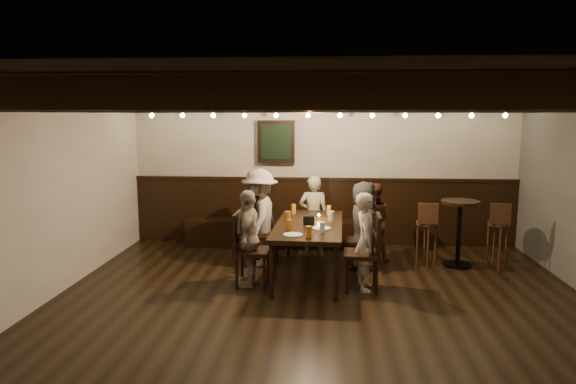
# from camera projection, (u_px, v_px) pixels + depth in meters

# --- Properties ---
(room) EXTENTS (7.00, 7.00, 7.00)m
(room) POSITION_uv_depth(u_px,v_px,m) (303.00, 192.00, 7.52)
(room) COLOR black
(room) RESTS_ON ground
(dining_table) EXTENTS (0.95, 2.01, 0.74)m
(dining_table) POSITION_uv_depth(u_px,v_px,m) (309.00, 228.00, 6.96)
(dining_table) COLOR black
(dining_table) RESTS_ON floor
(chair_left_near) EXTENTS (0.45, 0.45, 0.95)m
(chair_left_near) POSITION_uv_depth(u_px,v_px,m) (262.00, 246.00, 7.54)
(chair_left_near) COLOR black
(chair_left_near) RESTS_ON floor
(chair_left_far) EXTENTS (0.45, 0.45, 0.96)m
(chair_left_far) POSITION_uv_depth(u_px,v_px,m) (251.00, 263.00, 6.66)
(chair_left_far) COLOR black
(chair_left_far) RESTS_ON floor
(chair_right_near) EXTENTS (0.40, 0.40, 0.85)m
(chair_right_near) POSITION_uv_depth(u_px,v_px,m) (361.00, 251.00, 7.39)
(chair_right_near) COLOR black
(chair_right_near) RESTS_ON floor
(chair_right_far) EXTENTS (0.46, 0.46, 0.97)m
(chair_right_far) POSITION_uv_depth(u_px,v_px,m) (363.00, 267.00, 6.50)
(chair_right_far) COLOR black
(chair_right_far) RESTS_ON floor
(person_bench_left) EXTENTS (0.64, 0.43, 1.29)m
(person_bench_left) POSITION_uv_depth(u_px,v_px,m) (255.00, 216.00, 7.95)
(person_bench_left) COLOR #242426
(person_bench_left) RESTS_ON floor
(person_bench_centre) EXTENTS (0.47, 0.32, 1.28)m
(person_bench_centre) POSITION_uv_depth(u_px,v_px,m) (314.00, 216.00, 8.00)
(person_bench_centre) COLOR gray
(person_bench_centre) RESTS_ON floor
(person_bench_right) EXTENTS (0.59, 0.47, 1.19)m
(person_bench_right) POSITION_uv_depth(u_px,v_px,m) (372.00, 222.00, 7.76)
(person_bench_right) COLOR brown
(person_bench_right) RESTS_ON floor
(person_left_near) EXTENTS (0.56, 0.94, 1.43)m
(person_left_near) POSITION_uv_depth(u_px,v_px,m) (260.00, 218.00, 7.48)
(person_left_near) COLOR gray
(person_left_near) RESTS_ON floor
(person_left_far) EXTENTS (0.33, 0.75, 1.26)m
(person_left_far) POSITION_uv_depth(u_px,v_px,m) (249.00, 238.00, 6.61)
(person_left_far) COLOR #A19481
(person_left_far) RESTS_ON floor
(person_right_near) EXTENTS (0.42, 0.63, 1.27)m
(person_right_near) POSITION_uv_depth(u_px,v_px,m) (363.00, 225.00, 7.33)
(person_right_near) COLOR #28282A
(person_right_near) RESTS_ON floor
(person_right_far) EXTENTS (0.31, 0.46, 1.25)m
(person_right_far) POSITION_uv_depth(u_px,v_px,m) (366.00, 242.00, 6.45)
(person_right_far) COLOR #B7A89B
(person_right_far) RESTS_ON floor
(pint_a) EXTENTS (0.07, 0.07, 0.14)m
(pint_a) POSITION_uv_depth(u_px,v_px,m) (294.00, 209.00, 7.66)
(pint_a) COLOR #BF7219
(pint_a) RESTS_ON dining_table
(pint_b) EXTENTS (0.07, 0.07, 0.14)m
(pint_b) POSITION_uv_depth(u_px,v_px,m) (329.00, 210.00, 7.55)
(pint_b) COLOR #BF7219
(pint_b) RESTS_ON dining_table
(pint_c) EXTENTS (0.07, 0.07, 0.14)m
(pint_c) POSITION_uv_depth(u_px,v_px,m) (288.00, 217.00, 7.07)
(pint_c) COLOR #BF7219
(pint_c) RESTS_ON dining_table
(pint_d) EXTENTS (0.07, 0.07, 0.14)m
(pint_d) POSITION_uv_depth(u_px,v_px,m) (332.00, 216.00, 7.11)
(pint_d) COLOR silver
(pint_d) RESTS_ON dining_table
(pint_e) EXTENTS (0.07, 0.07, 0.14)m
(pint_e) POSITION_uv_depth(u_px,v_px,m) (289.00, 225.00, 6.52)
(pint_e) COLOR #BF7219
(pint_e) RESTS_ON dining_table
(pint_f) EXTENTS (0.07, 0.07, 0.14)m
(pint_f) POSITION_uv_depth(u_px,v_px,m) (322.00, 228.00, 6.38)
(pint_f) COLOR silver
(pint_f) RESTS_ON dining_table
(pint_g) EXTENTS (0.07, 0.07, 0.14)m
(pint_g) POSITION_uv_depth(u_px,v_px,m) (309.00, 232.00, 6.15)
(pint_g) COLOR #BF7219
(pint_g) RESTS_ON dining_table
(plate_near) EXTENTS (0.24, 0.24, 0.01)m
(plate_near) POSITION_uv_depth(u_px,v_px,m) (293.00, 235.00, 6.28)
(plate_near) COLOR white
(plate_near) RESTS_ON dining_table
(plate_far) EXTENTS (0.24, 0.24, 0.01)m
(plate_far) POSITION_uv_depth(u_px,v_px,m) (321.00, 228.00, 6.64)
(plate_far) COLOR white
(plate_far) RESTS_ON dining_table
(condiment_caddy) EXTENTS (0.15, 0.10, 0.12)m
(condiment_caddy) POSITION_uv_depth(u_px,v_px,m) (309.00, 220.00, 6.89)
(condiment_caddy) COLOR black
(condiment_caddy) RESTS_ON dining_table
(candle) EXTENTS (0.05, 0.05, 0.05)m
(candle) POSITION_uv_depth(u_px,v_px,m) (319.00, 218.00, 7.23)
(candle) COLOR beige
(candle) RESTS_ON dining_table
(high_top_table) EXTENTS (0.55, 0.55, 0.97)m
(high_top_table) POSITION_uv_depth(u_px,v_px,m) (459.00, 223.00, 7.46)
(high_top_table) COLOR black
(high_top_table) RESTS_ON floor
(bar_stool_left) EXTENTS (0.32, 0.33, 0.99)m
(bar_stool_left) POSITION_uv_depth(u_px,v_px,m) (426.00, 244.00, 7.34)
(bar_stool_left) COLOR #351B11
(bar_stool_left) RESTS_ON floor
(bar_stool_right) EXTENTS (0.32, 0.34, 0.99)m
(bar_stool_right) POSITION_uv_depth(u_px,v_px,m) (497.00, 245.00, 7.31)
(bar_stool_right) COLOR #351B11
(bar_stool_right) RESTS_ON floor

